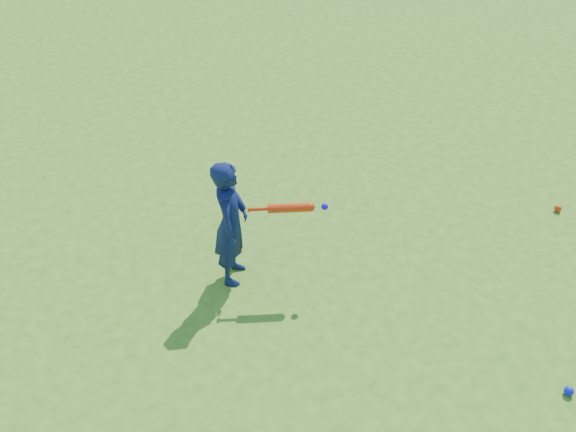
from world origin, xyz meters
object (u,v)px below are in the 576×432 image
object	(u,v)px
child	(231,223)
ground_ball_red	(558,209)
ground_ball_blue	(569,391)
bat_swing	(293,208)

from	to	relation	value
child	ground_ball_red	world-z (taller)	child
ground_ball_blue	bat_swing	world-z (taller)	bat_swing
ground_ball_red	bat_swing	distance (m)	3.07
child	ground_ball_red	distance (m)	3.53
child	ground_ball_red	size ratio (longest dim) A/B	16.58
ground_ball_blue	ground_ball_red	bearing A→B (deg)	63.33
bat_swing	ground_ball_red	bearing A→B (deg)	15.96
child	bat_swing	distance (m)	0.57
child	ground_ball_blue	distance (m)	3.01
child	ground_ball_blue	world-z (taller)	child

